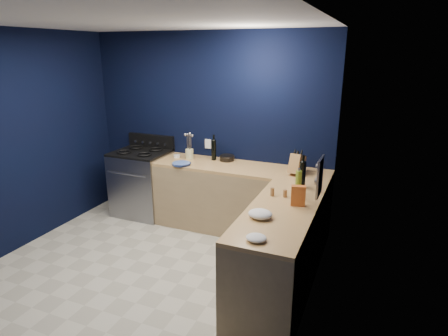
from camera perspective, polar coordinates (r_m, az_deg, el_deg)
The scene contains 28 objects.
floor at distance 4.40m, azimuth -12.12°, elevation -15.50°, with size 3.50×3.50×0.02m, color #B5B09F.
ceiling at distance 3.73m, azimuth -14.81°, elevation 20.82°, with size 3.50×3.50×0.02m, color silver.
wall_back at distance 5.34m, azimuth -2.34°, elevation 5.99°, with size 3.50×0.02×2.60m, color black.
wall_right at distance 3.20m, azimuth 13.27°, elevation -2.25°, with size 0.02×3.50×2.60m, color black.
wall_left at distance 5.08m, azimuth -29.76°, elevation 3.10°, with size 0.02×3.50×2.60m, color black.
cab_back at distance 5.09m, azimuth 2.41°, elevation -4.85°, with size 2.30×0.63×0.86m, color #9C8159.
top_back at distance 4.93m, azimuth 2.47°, elevation -0.01°, with size 2.30×0.63×0.04m, color olive.
cab_right at distance 3.88m, azimuth 8.26°, elevation -12.54°, with size 0.63×1.67×0.86m, color #9C8159.
top_right at distance 3.67m, azimuth 8.56°, elevation -6.43°, with size 0.63×1.67×0.04m, color olive.
gas_range at distance 5.73m, azimuth -12.15°, elevation -2.32°, with size 0.76×0.66×0.92m, color gray.
oven_door at distance 5.50m, azimuth -13.99°, elevation -3.42°, with size 0.59×0.02×0.42m, color black.
cooktop at distance 5.60m, azimuth -12.46°, elevation 2.27°, with size 0.76×0.66×0.03m, color black.
backguard at distance 5.81m, azimuth -10.85°, elevation 3.99°, with size 0.76×0.06×0.20m, color black.
spice_panel at distance 3.76m, azimuth 14.20°, elevation -1.32°, with size 0.02×0.28×0.38m, color gray.
wall_outlet at distance 5.37m, azimuth -2.41°, elevation 3.65°, with size 0.09×0.02×0.13m, color white.
plate_stack at distance 5.03m, azimuth -6.44°, elevation 0.64°, with size 0.24×0.24×0.03m, color #38479F.
ramekin at distance 5.39m, azimuth -7.09°, elevation 1.78°, with size 0.09×0.09×0.03m, color white.
utensil_crock at distance 5.29m, azimuth -5.22°, elevation 2.13°, with size 0.11×0.11×0.14m, color beige.
wine_bottle_back at distance 5.19m, azimuth -1.54°, elevation 2.68°, with size 0.07×0.07×0.27m, color black.
lemon_basket at distance 5.18m, azimuth 0.46°, elevation 1.51°, with size 0.20×0.20×0.07m, color black.
knife_block at distance 4.69m, azimuth 10.92°, elevation 0.55°, with size 0.13×0.22×0.24m, color olive.
wine_bottle_right at distance 4.22m, azimuth 11.68°, elevation -1.04°, with size 0.07×0.07×0.29m, color black.
oil_bottle at distance 3.96m, azimuth 11.09°, elevation -2.32°, with size 0.06×0.06×0.27m, color olive.
spice_jar_near at distance 3.97m, azimuth 7.27°, elevation -3.55°, with size 0.04×0.04×0.09m, color olive.
spice_jar_far at distance 3.95m, azimuth 9.14°, elevation -3.78°, with size 0.04×0.04×0.08m, color olive.
crouton_bag at distance 3.74m, azimuth 11.07°, elevation -4.11°, with size 0.14×0.06×0.20m, color #AC1F19.
towel_front at distance 3.45m, azimuth 5.47°, elevation -6.89°, with size 0.22×0.19×0.08m, color white.
towel_end at distance 3.06m, azimuth 4.86°, elevation -10.40°, with size 0.17×0.15×0.05m, color white.
Camera 1 is at (2.21, -2.99, 2.35)m, focal length 30.45 mm.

